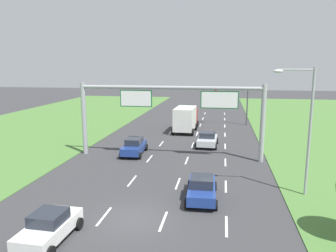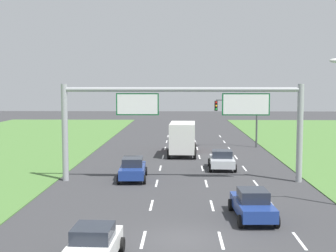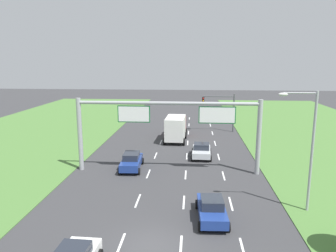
% 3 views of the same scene
% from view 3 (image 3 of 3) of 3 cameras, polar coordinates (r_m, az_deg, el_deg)
% --- Properties ---
extents(ground_plane, '(200.00, 200.00, 0.00)m').
position_cam_3_polar(ground_plane, '(20.11, -3.05, -20.04)').
color(ground_plane, '#38383A').
extents(lane_dashes_inner_left, '(0.14, 62.40, 0.01)m').
position_cam_3_polar(lane_dashes_inner_left, '(31.10, -3.44, -8.30)').
color(lane_dashes_inner_left, white).
rests_on(lane_dashes_inner_left, ground_plane).
extents(lane_dashes_inner_right, '(0.14, 62.40, 0.01)m').
position_cam_3_polar(lane_dashes_inner_right, '(30.84, 3.09, -8.47)').
color(lane_dashes_inner_right, white).
rests_on(lane_dashes_inner_right, ground_plane).
extents(lane_dashes_slip, '(0.14, 62.40, 0.01)m').
position_cam_3_polar(lane_dashes_slip, '(30.98, 9.65, -8.53)').
color(lane_dashes_slip, white).
rests_on(lane_dashes_slip, ground_plane).
extents(car_near_red, '(2.28, 4.01, 1.54)m').
position_cam_3_polar(car_near_red, '(36.07, 5.84, -4.27)').
color(car_near_red, silver).
rests_on(car_near_red, ground_plane).
extents(car_lead_silver, '(2.15, 4.35, 1.56)m').
position_cam_3_polar(car_lead_silver, '(22.67, 7.61, -14.10)').
color(car_lead_silver, navy).
rests_on(car_lead_silver, ground_plane).
extents(car_far_ahead, '(2.19, 4.35, 1.62)m').
position_cam_3_polar(car_far_ahead, '(32.31, -6.38, -6.08)').
color(car_far_ahead, navy).
rests_on(car_far_ahead, ground_plane).
extents(box_truck, '(2.88, 7.17, 3.25)m').
position_cam_3_polar(box_truck, '(43.39, 1.41, -0.21)').
color(box_truck, '#B21E19').
rests_on(box_truck, ground_plane).
extents(sign_gantry, '(17.24, 0.44, 7.00)m').
position_cam_3_polar(sign_gantry, '(30.33, 0.30, 0.80)').
color(sign_gantry, '#9EA0A5').
rests_on(sign_gantry, ground_plane).
extents(traffic_light_mast, '(4.76, 0.49, 5.60)m').
position_cam_3_polar(traffic_light_mast, '(48.75, 9.14, 3.48)').
color(traffic_light_mast, '#47494F').
rests_on(traffic_light_mast, ground_plane).
extents(street_lamp, '(2.61, 0.32, 8.50)m').
position_cam_3_polar(street_lamp, '(24.15, 23.08, -2.46)').
color(street_lamp, '#9EA0A5').
rests_on(street_lamp, ground_plane).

